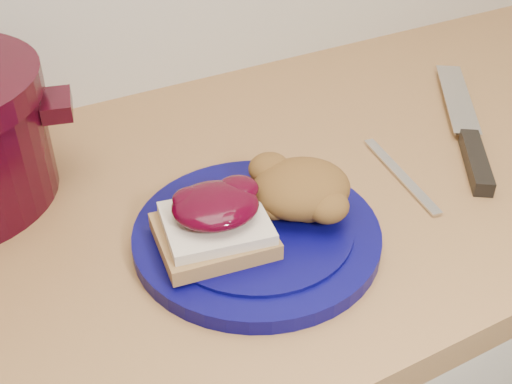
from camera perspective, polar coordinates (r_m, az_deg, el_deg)
plate at (r=0.69m, az=0.07°, el=-3.85°), size 0.32×0.32×0.02m
sandwich at (r=0.65m, az=-3.68°, el=-2.63°), size 0.13×0.11×0.06m
stuffing_mound at (r=0.69m, az=4.02°, el=0.34°), size 0.13×0.12×0.05m
chef_knife at (r=0.89m, az=18.51°, el=4.22°), size 0.22×0.29×0.02m
butter_knife at (r=0.81m, az=12.72°, el=1.54°), size 0.04×0.17×0.00m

